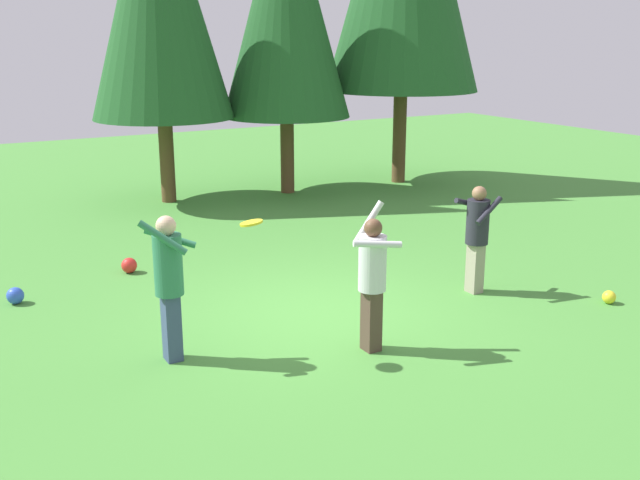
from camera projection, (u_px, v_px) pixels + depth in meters
ground_plane at (321, 312)px, 10.50m from camera, size 40.00×40.00×0.00m
person_thrower at (372, 273)px, 8.98m from camera, size 0.61×0.61×1.86m
person_catcher at (169, 275)px, 8.68m from camera, size 0.75×0.71×1.79m
person_bystander at (477, 230)px, 11.05m from camera, size 0.60×0.55×1.64m
frisbee at (251, 223)px, 8.51m from camera, size 0.38×0.38×0.07m
ball_yellow at (609, 297)px, 10.80m from camera, size 0.20×0.20×0.20m
ball_red at (129, 265)px, 12.18m from camera, size 0.26×0.26×0.26m
ball_blue at (15, 296)px, 10.78m from camera, size 0.25×0.25×0.25m
tree_right at (285, 0)px, 17.20m from camera, size 3.04×3.04×7.27m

